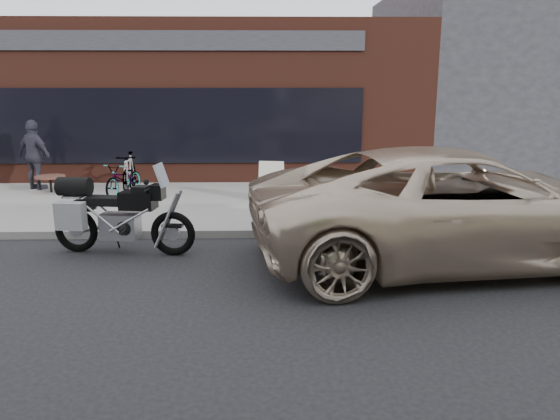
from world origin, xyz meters
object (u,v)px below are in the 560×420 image
at_px(bicycle_front, 124,179).
at_px(bicycle_rear, 129,172).
at_px(sandwich_sign, 272,181).
at_px(cafe_patron_right, 34,155).
at_px(minivan, 458,206).
at_px(motorcycle, 113,215).
at_px(cafe_table, 50,177).

height_order(bicycle_front, bicycle_rear, bicycle_rear).
height_order(bicycle_front, sandwich_sign, sandwich_sign).
bearing_deg(bicycle_front, cafe_patron_right, 178.74).
xyz_separation_m(minivan, bicycle_front, (-6.56, 4.71, -0.38)).
relative_size(motorcycle, cafe_table, 3.38).
height_order(bicycle_rear, sandwich_sign, bicycle_rear).
relative_size(bicycle_rear, sandwich_sign, 1.78).
xyz_separation_m(bicycle_rear, cafe_table, (-1.96, -0.06, -0.11)).
height_order(minivan, sandwich_sign, minivan).
distance_m(motorcycle, minivan, 5.70).
bearing_deg(cafe_table, minivan, -31.04).
bearing_deg(motorcycle, bicycle_rear, 108.76).
height_order(bicycle_front, cafe_patron_right, cafe_patron_right).
bearing_deg(minivan, cafe_patron_right, 51.14).
relative_size(motorcycle, bicycle_front, 1.62).
distance_m(motorcycle, cafe_table, 5.39).
height_order(minivan, cafe_patron_right, cafe_patron_right).
bearing_deg(bicycle_rear, cafe_table, 178.33).
height_order(motorcycle, sandwich_sign, motorcycle).
distance_m(bicycle_rear, cafe_table, 1.97).
xyz_separation_m(motorcycle, minivan, (5.67, -0.53, 0.25)).
relative_size(minivan, cafe_patron_right, 3.74).
height_order(minivan, cafe_table, minivan).
distance_m(bicycle_front, sandwich_sign, 3.65).
distance_m(motorcycle, bicycle_rear, 4.72).
relative_size(bicycle_rear, cafe_patron_right, 0.91).
height_order(minivan, bicycle_front, minivan).
distance_m(minivan, cafe_patron_right, 10.56).
distance_m(motorcycle, bicycle_front, 4.28).
bearing_deg(minivan, cafe_table, 51.62).
relative_size(motorcycle, bicycle_rear, 1.52).
height_order(sandwich_sign, cafe_patron_right, cafe_patron_right).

